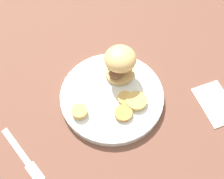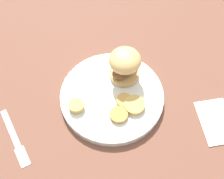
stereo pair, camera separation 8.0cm
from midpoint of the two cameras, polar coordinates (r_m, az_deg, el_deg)
name	(u,v)px [view 2 (the right image)]	position (r m, az deg, el deg)	size (l,w,h in m)	color
ground_plane	(112,99)	(0.84, 2.72, -1.90)	(4.00, 4.00, 0.00)	brown
dinner_plate	(112,96)	(0.83, 2.75, -1.48)	(0.27, 0.27, 0.02)	silver
sandwich	(125,64)	(0.81, 5.16, 4.48)	(0.09, 0.09, 0.09)	tan
potato_round_0	(134,105)	(0.80, 6.95, -3.08)	(0.05, 0.05, 0.01)	tan
potato_round_1	(119,115)	(0.78, 4.17, -4.86)	(0.05, 0.05, 0.01)	#BC8942
potato_round_2	(76,106)	(0.79, -3.69, -3.22)	(0.04, 0.04, 0.02)	tan
potato_round_3	(124,100)	(0.81, 5.07, -2.23)	(0.04, 0.04, 0.01)	tan
fork	(15,138)	(0.81, -14.73, -8.83)	(0.04, 0.17, 0.00)	silver
napkin	(216,121)	(0.86, 21.10, -5.67)	(0.13, 0.08, 0.01)	white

